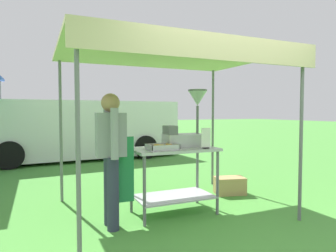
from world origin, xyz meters
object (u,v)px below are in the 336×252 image
menu_sign (206,140)px  van_white (77,129)px  donut_tray (162,147)px  vendor (111,153)px  supply_crate (230,186)px  donut_cart (174,167)px  donut_fryer (187,125)px  stall_canopy (171,57)px

menu_sign → van_white: van_white is taller
donut_tray → van_white: bearing=94.2°
menu_sign → donut_tray: bearing=166.7°
vendor → supply_crate: 2.38m
donut_cart → donut_fryer: size_ratio=1.42×
vendor → van_white: 5.63m
donut_cart → vendor: (-0.89, -0.15, 0.26)m
vendor → donut_tray: bearing=4.2°
donut_cart → vendor: vendor is taller
menu_sign → vendor: bearing=176.1°
donut_cart → donut_tray: 0.37m
donut_tray → menu_sign: size_ratio=1.41×
van_white → stall_canopy: bearing=-83.4°
stall_canopy → menu_sign: size_ratio=10.58×
donut_tray → supply_crate: (1.48, 0.59, -0.79)m
donut_fryer → van_white: donut_fryer is taller
donut_cart → donut_tray: size_ratio=2.93×
donut_tray → vendor: vendor is taller
donut_cart → supply_crate: (1.27, 0.49, -0.50)m
menu_sign → van_white: 5.80m
stall_canopy → donut_tray: (-0.21, -0.19, -1.20)m
stall_canopy → donut_tray: stall_canopy is taller
vendor → donut_fryer: bearing=11.4°
stall_canopy → donut_fryer: stall_canopy is taller
donut_fryer → supply_crate: donut_fryer is taller
donut_cart → menu_sign: (0.36, -0.23, 0.38)m
donut_tray → menu_sign: 0.60m
stall_canopy → vendor: 1.54m
menu_sign → vendor: vendor is taller
stall_canopy → donut_tray: size_ratio=7.50×
stall_canopy → van_white: stall_canopy is taller
menu_sign → vendor: (-1.26, 0.09, -0.12)m
vendor → supply_crate: bearing=16.4°
donut_tray → vendor: (-0.68, -0.05, -0.03)m
donut_fryer → menu_sign: size_ratio=2.91×
supply_crate → donut_tray: bearing=-158.4°
stall_canopy → donut_cart: (-0.00, -0.10, -1.49)m
supply_crate → stall_canopy: bearing=-162.9°
supply_crate → van_white: van_white is taller
donut_fryer → vendor: donut_fryer is taller
donut_tray → donut_fryer: size_ratio=0.48×
donut_tray → donut_fryer: (0.46, 0.18, 0.27)m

